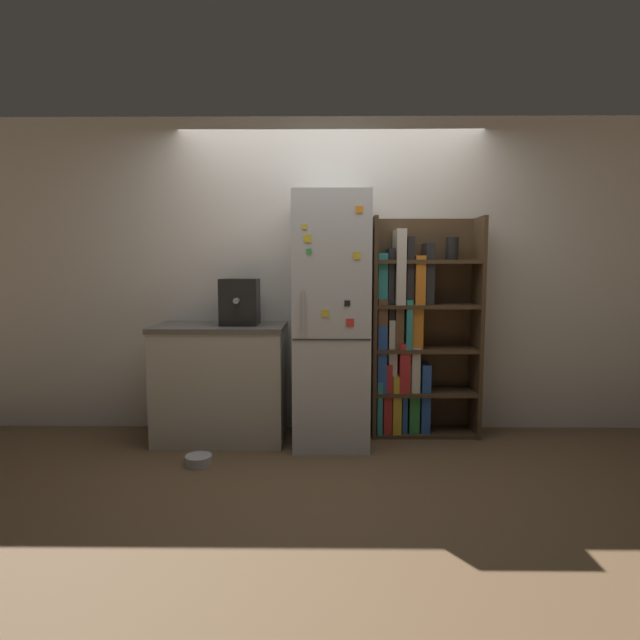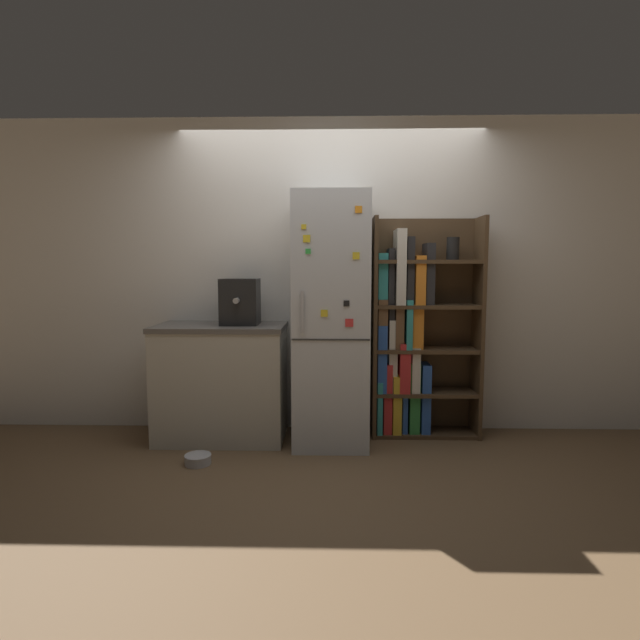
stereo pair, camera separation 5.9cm
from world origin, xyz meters
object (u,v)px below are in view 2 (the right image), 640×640
object	(u,v)px
refrigerator	(331,320)
pet_bowl	(198,459)
espresso_machine	(240,302)
bookshelf	(411,337)

from	to	relation	value
refrigerator	pet_bowl	xyz separation A→B (m)	(-0.93, -0.51, -0.93)
espresso_machine	pet_bowl	distance (m)	1.22
refrigerator	pet_bowl	bearing A→B (deg)	-151.19
pet_bowl	refrigerator	bearing A→B (deg)	28.81
bookshelf	pet_bowl	size ratio (longest dim) A/B	9.50
refrigerator	bookshelf	bearing A→B (deg)	16.19
bookshelf	pet_bowl	bearing A→B (deg)	-156.14
espresso_machine	pet_bowl	xyz separation A→B (m)	(-0.21, -0.55, -1.07)
bookshelf	espresso_machine	world-z (taller)	bookshelf
pet_bowl	espresso_machine	bearing A→B (deg)	68.95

